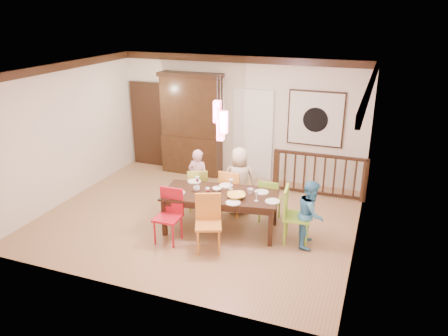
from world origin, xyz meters
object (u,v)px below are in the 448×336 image
(dining_table, at_px, (221,197))
(person_end_right, at_px, (311,214))
(chair_end_right, at_px, (297,212))
(balustrade, at_px, (319,174))
(person_far_left, at_px, (198,178))
(china_hutch, at_px, (192,124))
(person_far_mid, at_px, (239,180))
(chair_far_left, at_px, (198,186))

(dining_table, distance_m, person_end_right, 1.65)
(chair_end_right, relative_size, balustrade, 0.50)
(dining_table, xyz_separation_m, person_far_left, (-0.80, 0.80, -0.04))
(dining_table, relative_size, chair_end_right, 2.17)
(dining_table, relative_size, china_hutch, 0.89)
(balustrade, height_order, person_end_right, person_end_right)
(balustrade, height_order, person_far_mid, person_far_mid)
(balustrade, bearing_deg, chair_far_left, -145.64)
(chair_end_right, bearing_deg, chair_far_left, 67.52)
(balustrade, bearing_deg, china_hutch, 172.91)
(chair_far_left, xyz_separation_m, person_end_right, (2.41, -0.64, 0.09))
(balustrade, distance_m, person_far_left, 2.68)
(dining_table, xyz_separation_m, person_far_mid, (0.07, 0.85, 0.02))
(chair_end_right, bearing_deg, balustrade, -7.14)
(person_far_mid, bearing_deg, balustrade, -152.52)
(dining_table, distance_m, person_far_mid, 0.85)
(person_end_right, bearing_deg, dining_table, 86.64)
(chair_end_right, relative_size, person_end_right, 0.85)
(china_hutch, xyz_separation_m, balustrade, (3.21, -0.35, -0.75))
(china_hutch, xyz_separation_m, person_far_left, (0.96, -1.80, -0.62))
(person_far_left, bearing_deg, balustrade, -141.74)
(balustrade, bearing_deg, person_far_mid, -135.14)
(person_far_left, bearing_deg, person_far_mid, -171.70)
(person_far_left, bearing_deg, person_end_right, 168.15)
(chair_far_left, xyz_separation_m, china_hutch, (-0.99, 1.91, 0.73))
(china_hutch, height_order, person_far_mid, china_hutch)
(chair_end_right, height_order, china_hutch, china_hutch)
(dining_table, xyz_separation_m, china_hutch, (-1.76, 2.60, 0.58))
(chair_far_left, bearing_deg, balustrade, -168.40)
(dining_table, distance_m, chair_end_right, 1.41)
(chair_far_left, height_order, person_end_right, person_end_right)
(chair_end_right, bearing_deg, person_far_mid, 53.19)
(dining_table, height_order, person_far_left, person_far_left)
(chair_far_left, bearing_deg, china_hutch, -86.25)
(dining_table, relative_size, person_end_right, 1.85)
(china_hutch, bearing_deg, chair_far_left, -62.56)
(china_hutch, height_order, balustrade, china_hutch)
(person_end_right, bearing_deg, balustrade, 0.12)
(chair_end_right, height_order, person_far_mid, person_far_mid)
(person_far_left, xyz_separation_m, person_end_right, (2.44, -0.75, -0.03))
(china_hutch, bearing_deg, person_far_left, -61.97)
(dining_table, relative_size, balustrade, 1.09)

